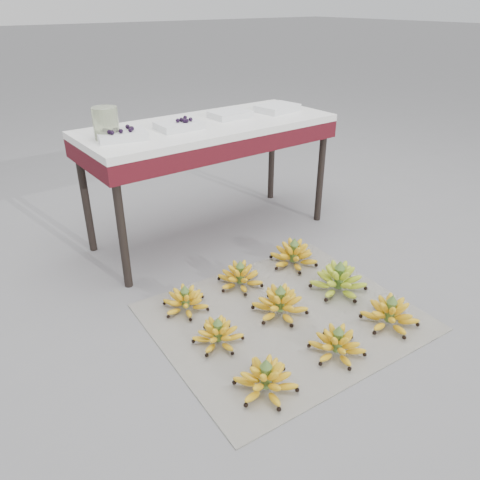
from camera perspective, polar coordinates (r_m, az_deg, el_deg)
ground at (r=2.44m, az=7.29°, el=-8.79°), size 60.00×60.00×0.00m
newspaper_mat at (r=2.40m, az=5.42°, el=-9.32°), size 1.32×1.13×0.01m
bunch_front_left at (r=1.97m, az=3.14°, el=-16.60°), size 0.32×0.32×0.16m
bunch_front_center at (r=2.18m, az=11.76°, el=-12.30°), size 0.28×0.28×0.15m
bunch_front_right at (r=2.42m, az=17.81°, el=-8.58°), size 0.35×0.35×0.17m
bunch_mid_left at (r=2.20m, az=-2.70°, el=-11.40°), size 0.28×0.28×0.14m
bunch_mid_center at (r=2.38m, az=4.89°, el=-7.73°), size 0.33×0.33×0.17m
bunch_mid_right at (r=2.60m, az=11.93°, el=-4.85°), size 0.34×0.34×0.19m
bunch_back_left at (r=2.42m, az=-6.67°, el=-7.40°), size 0.24×0.24×0.15m
bunch_back_center at (r=2.59m, az=0.02°, el=-4.50°), size 0.28×0.28×0.16m
bunch_back_right at (r=2.81m, az=6.55°, el=-1.85°), size 0.36×0.36×0.17m
vendor_table at (r=2.96m, az=-3.74°, el=12.49°), size 1.58×0.63×0.76m
tray_far_left at (r=2.64m, az=-14.26°, el=12.34°), size 0.29×0.24×0.07m
tray_left at (r=2.79m, az=-7.42°, el=13.71°), size 0.26×0.19×0.06m
tray_right at (r=3.06m, az=-1.18°, el=15.07°), size 0.25×0.18×0.04m
tray_far_right at (r=3.24m, az=4.56°, el=15.74°), size 0.29×0.23×0.04m
glass_jar at (r=2.64m, az=-16.04°, el=13.52°), size 0.15×0.15×0.17m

